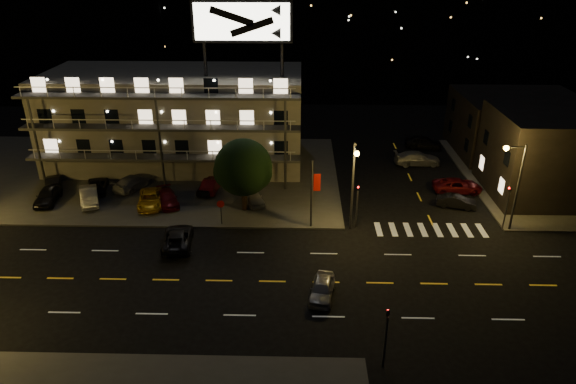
{
  "coord_description": "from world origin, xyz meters",
  "views": [
    {
      "loc": [
        3.96,
        -31.79,
        22.22
      ],
      "look_at": [
        2.97,
        8.0,
        3.65
      ],
      "focal_mm": 32.0,
      "sensor_mm": 36.0,
      "label": 1
    }
  ],
  "objects_px": {
    "lot_car_7": "(134,182)",
    "side_car_0": "(457,201)",
    "lot_car_2": "(150,199)",
    "road_car_east": "(322,288)",
    "lot_car_4": "(253,197)",
    "road_car_west": "(178,238)",
    "tree": "(243,169)"
  },
  "relations": [
    {
      "from": "lot_car_2",
      "to": "side_car_0",
      "type": "height_order",
      "value": "lot_car_2"
    },
    {
      "from": "side_car_0",
      "to": "road_car_east",
      "type": "bearing_deg",
      "value": 151.49
    },
    {
      "from": "lot_car_4",
      "to": "road_car_west",
      "type": "xyz_separation_m",
      "value": [
        -5.62,
        -7.82,
        -0.1
      ]
    },
    {
      "from": "lot_car_7",
      "to": "side_car_0",
      "type": "height_order",
      "value": "lot_car_7"
    },
    {
      "from": "lot_car_2",
      "to": "side_car_0",
      "type": "bearing_deg",
      "value": -10.19
    },
    {
      "from": "road_car_west",
      "to": "lot_car_2",
      "type": "bearing_deg",
      "value": -65.93
    },
    {
      "from": "lot_car_4",
      "to": "side_car_0",
      "type": "bearing_deg",
      "value": -23.92
    },
    {
      "from": "tree",
      "to": "side_car_0",
      "type": "bearing_deg",
      "value": 3.45
    },
    {
      "from": "tree",
      "to": "lot_car_7",
      "type": "xyz_separation_m",
      "value": [
        -11.88,
        4.55,
        -3.42
      ]
    },
    {
      "from": "tree",
      "to": "road_car_east",
      "type": "relative_size",
      "value": 1.8
    },
    {
      "from": "lot_car_2",
      "to": "lot_car_4",
      "type": "bearing_deg",
      "value": -7.0
    },
    {
      "from": "lot_car_2",
      "to": "road_car_east",
      "type": "distance_m",
      "value": 21.16
    },
    {
      "from": "lot_car_4",
      "to": "side_car_0",
      "type": "xyz_separation_m",
      "value": [
        19.58,
        -0.13,
        -0.18
      ]
    },
    {
      "from": "lot_car_2",
      "to": "side_car_0",
      "type": "relative_size",
      "value": 1.27
    },
    {
      "from": "road_car_west",
      "to": "side_car_0",
      "type": "bearing_deg",
      "value": -169.72
    },
    {
      "from": "lot_car_2",
      "to": "road_car_east",
      "type": "height_order",
      "value": "lot_car_2"
    },
    {
      "from": "lot_car_4",
      "to": "road_car_west",
      "type": "bearing_deg",
      "value": -149.27
    },
    {
      "from": "lot_car_2",
      "to": "road_car_east",
      "type": "relative_size",
      "value": 1.22
    },
    {
      "from": "tree",
      "to": "lot_car_4",
      "type": "relative_size",
      "value": 1.84
    },
    {
      "from": "lot_car_7",
      "to": "lot_car_4",
      "type": "bearing_deg",
      "value": -169.97
    },
    {
      "from": "tree",
      "to": "lot_car_2",
      "type": "relative_size",
      "value": 1.47
    },
    {
      "from": "lot_car_7",
      "to": "side_car_0",
      "type": "bearing_deg",
      "value": -161.62
    },
    {
      "from": "tree",
      "to": "road_car_west",
      "type": "bearing_deg",
      "value": -127.22
    },
    {
      "from": "tree",
      "to": "lot_car_7",
      "type": "relative_size",
      "value": 1.41
    },
    {
      "from": "tree",
      "to": "side_car_0",
      "type": "xyz_separation_m",
      "value": [
        20.29,
        1.23,
        -3.67
      ]
    },
    {
      "from": "lot_car_7",
      "to": "road_car_east",
      "type": "xyz_separation_m",
      "value": [
        18.78,
        -17.79,
        -0.2
      ]
    },
    {
      "from": "tree",
      "to": "lot_car_7",
      "type": "bearing_deg",
      "value": 159.02
    },
    {
      "from": "lot_car_2",
      "to": "tree",
      "type": "bearing_deg",
      "value": -15.17
    },
    {
      "from": "lot_car_2",
      "to": "side_car_0",
      "type": "distance_m",
      "value": 29.41
    },
    {
      "from": "road_car_east",
      "to": "lot_car_4",
      "type": "bearing_deg",
      "value": 122.8
    },
    {
      "from": "road_car_east",
      "to": "road_car_west",
      "type": "bearing_deg",
      "value": 160.0
    },
    {
      "from": "side_car_0",
      "to": "lot_car_2",
      "type": "bearing_deg",
      "value": 105.52
    }
  ]
}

